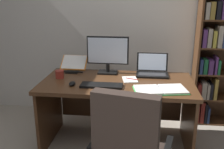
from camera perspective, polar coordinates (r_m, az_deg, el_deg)
name	(u,v)px	position (r m, az deg, el deg)	size (l,w,h in m)	color
wall_back	(124,14)	(3.55, 2.57, 13.04)	(4.85, 0.12, 2.76)	beige
desk	(118,96)	(2.91, 1.29, -4.82)	(1.61, 0.82, 0.76)	#4C2D19
monitor	(108,55)	(2.99, -0.95, 4.30)	(0.48, 0.16, 0.43)	black
laptop	(152,70)	(3.01, 8.76, 0.90)	(0.36, 0.28, 0.23)	black
keyboard	(102,85)	(2.61, -2.31, -2.40)	(0.42, 0.15, 0.02)	black
computer_mouse	(72,83)	(2.67, -8.68, -1.95)	(0.06, 0.10, 0.04)	black
reading_stand_with_book	(74,64)	(3.16, -8.33, 2.31)	(0.31, 0.26, 0.17)	black
open_binder	(160,90)	(2.54, 10.49, -3.28)	(0.54, 0.36, 0.02)	green
notepad	(130,80)	(2.81, 3.94, -1.11)	(0.15, 0.21, 0.01)	white
pen	(132,79)	(2.81, 4.35, -0.95)	(0.01, 0.01, 0.14)	maroon
coffee_mug	(60,74)	(2.91, -11.36, 0.05)	(0.09, 0.09, 0.09)	maroon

